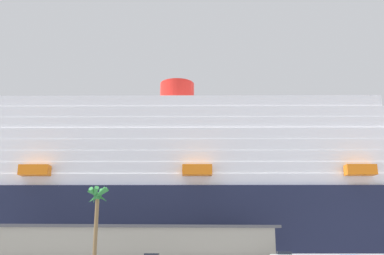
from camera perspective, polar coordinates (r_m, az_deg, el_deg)
cruise_ship at (r=132.92m, az=9.20°, el=-8.15°), size 225.98×50.18×59.77m
terminal_building at (r=96.05m, az=-10.39°, el=-14.64°), size 69.35×25.04×6.64m
palm_tree at (r=68.35m, az=-12.48°, el=-9.82°), size 3.41×3.40×11.86m
parked_car_white_van at (r=87.42m, az=12.04°, el=-16.28°), size 5.01×2.63×1.58m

